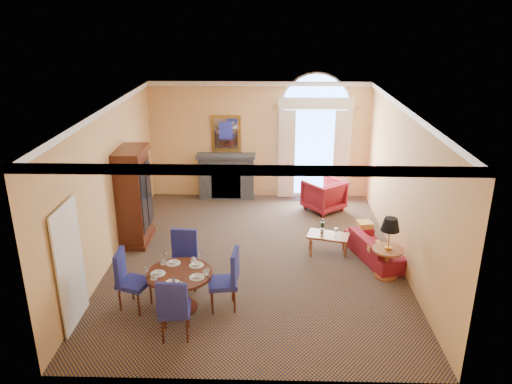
{
  "coord_description": "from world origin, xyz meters",
  "views": [
    {
      "loc": [
        0.27,
        -9.51,
        5.0
      ],
      "look_at": [
        0.0,
        0.5,
        1.3
      ],
      "focal_mm": 35.0,
      "sensor_mm": 36.0,
      "label": 1
    }
  ],
  "objects_px": {
    "coffee_table": "(328,236)",
    "side_table": "(389,241)",
    "dining_table": "(180,282)",
    "armoire": "(134,198)",
    "sofa": "(376,248)",
    "armchair": "(324,195)"
  },
  "relations": [
    {
      "from": "armoire",
      "to": "armchair",
      "type": "xyz_separation_m",
      "value": [
        4.43,
        1.98,
        -0.64
      ]
    },
    {
      "from": "armchair",
      "to": "side_table",
      "type": "bearing_deg",
      "value": 66.45
    },
    {
      "from": "coffee_table",
      "to": "side_table",
      "type": "relative_size",
      "value": 0.78
    },
    {
      "from": "coffee_table",
      "to": "side_table",
      "type": "xyz_separation_m",
      "value": [
        1.05,
        -0.98,
        0.38
      ]
    },
    {
      "from": "armoire",
      "to": "sofa",
      "type": "xyz_separation_m",
      "value": [
        5.27,
        -0.72,
        -0.8
      ]
    },
    {
      "from": "coffee_table",
      "to": "side_table",
      "type": "bearing_deg",
      "value": -26.71
    },
    {
      "from": "sofa",
      "to": "coffee_table",
      "type": "xyz_separation_m",
      "value": [
        -1.0,
        0.21,
        0.16
      ]
    },
    {
      "from": "sofa",
      "to": "side_table",
      "type": "bearing_deg",
      "value": 165.81
    },
    {
      "from": "armoire",
      "to": "coffee_table",
      "type": "xyz_separation_m",
      "value": [
        4.27,
        -0.51,
        -0.64
      ]
    },
    {
      "from": "coffee_table",
      "to": "dining_table",
      "type": "bearing_deg",
      "value": -125.5
    },
    {
      "from": "sofa",
      "to": "armchair",
      "type": "distance_m",
      "value": 2.83
    },
    {
      "from": "sofa",
      "to": "armchair",
      "type": "xyz_separation_m",
      "value": [
        -0.84,
        2.7,
        0.16
      ]
    },
    {
      "from": "armchair",
      "to": "coffee_table",
      "type": "xyz_separation_m",
      "value": [
        -0.16,
        -2.49,
        -0.0
      ]
    },
    {
      "from": "dining_table",
      "to": "armoire",
      "type": "bearing_deg",
      "value": 118.31
    },
    {
      "from": "sofa",
      "to": "coffee_table",
      "type": "distance_m",
      "value": 1.04
    },
    {
      "from": "armoire",
      "to": "side_table",
      "type": "bearing_deg",
      "value": -15.67
    },
    {
      "from": "side_table",
      "to": "armchair",
      "type": "bearing_deg",
      "value": 104.35
    },
    {
      "from": "armoire",
      "to": "sofa",
      "type": "bearing_deg",
      "value": -7.83
    },
    {
      "from": "sofa",
      "to": "dining_table",
      "type": "bearing_deg",
      "value": 99.77
    },
    {
      "from": "side_table",
      "to": "coffee_table",
      "type": "bearing_deg",
      "value": 137.02
    },
    {
      "from": "dining_table",
      "to": "armchair",
      "type": "distance_m",
      "value": 5.56
    },
    {
      "from": "dining_table",
      "to": "coffee_table",
      "type": "height_order",
      "value": "dining_table"
    }
  ]
}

